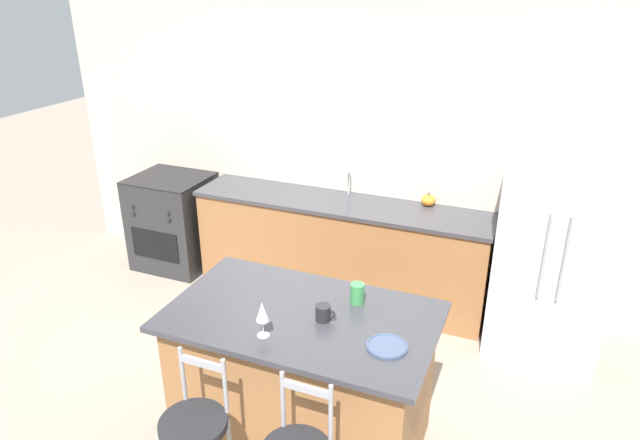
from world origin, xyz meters
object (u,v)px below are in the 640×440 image
at_px(refrigerator, 554,247).
at_px(pumpkin_decoration, 428,200).
at_px(dinner_plate, 387,346).
at_px(tumbler_cup, 357,293).
at_px(bar_stool_near, 196,439).
at_px(oven_range, 174,221).
at_px(wine_glass, 262,312).
at_px(coffee_mug, 323,313).

bearing_deg(refrigerator, pumpkin_decoration, 164.54).
height_order(dinner_plate, pumpkin_decoration, pumpkin_decoration).
xyz_separation_m(refrigerator, tumbler_cup, (-1.09, -1.45, 0.15)).
relative_size(dinner_plate, pumpkin_decoration, 1.85).
xyz_separation_m(dinner_plate, tumbler_cup, (-0.30, 0.37, 0.06)).
distance_m(bar_stool_near, pumpkin_decoration, 2.82).
bearing_deg(tumbler_cup, dinner_plate, -51.22).
bearing_deg(oven_range, dinner_plate, -34.06).
relative_size(oven_range, dinner_plate, 4.19).
bearing_deg(oven_range, refrigerator, -0.62).
xyz_separation_m(bar_stool_near, tumbler_cup, (0.55, 0.98, 0.47)).
relative_size(refrigerator, wine_glass, 8.05).
distance_m(dinner_plate, coffee_mug, 0.43).
relative_size(oven_range, wine_glass, 4.42).
xyz_separation_m(refrigerator, bar_stool_near, (-1.64, -2.43, -0.32)).
distance_m(refrigerator, tumbler_cup, 1.83).
distance_m(oven_range, tumbler_cup, 2.92).
xyz_separation_m(dinner_plate, coffee_mug, (-0.41, 0.11, 0.04)).
distance_m(wine_glass, coffee_mug, 0.38).
xyz_separation_m(refrigerator, oven_range, (-3.55, 0.04, -0.39)).
bearing_deg(coffee_mug, pumpkin_decoration, 85.11).
height_order(refrigerator, coffee_mug, refrigerator).
xyz_separation_m(oven_range, bar_stool_near, (1.91, -2.47, 0.07)).
relative_size(refrigerator, bar_stool_near, 1.72).
bearing_deg(wine_glass, dinner_plate, 13.18).
distance_m(refrigerator, bar_stool_near, 2.95).
xyz_separation_m(refrigerator, wine_glass, (-1.46, -1.98, 0.23)).
distance_m(refrigerator, oven_range, 3.57).
distance_m(bar_stool_near, tumbler_cup, 1.22).
height_order(refrigerator, dinner_plate, refrigerator).
xyz_separation_m(oven_range, dinner_plate, (2.75, -1.86, 0.48)).
bearing_deg(dinner_plate, oven_range, 145.94).
height_order(dinner_plate, coffee_mug, coffee_mug).
xyz_separation_m(tumbler_cup, pumpkin_decoration, (0.05, 1.74, -0.02)).
xyz_separation_m(bar_stool_near, wine_glass, (0.18, 0.45, 0.56)).
bearing_deg(wine_glass, refrigerator, 53.51).
xyz_separation_m(refrigerator, coffee_mug, (-1.21, -1.71, 0.13)).
bearing_deg(wine_glass, coffee_mug, 47.06).
bearing_deg(oven_range, coffee_mug, -36.75).
xyz_separation_m(oven_range, pumpkin_decoration, (2.51, 0.25, 0.51)).
bearing_deg(wine_glass, oven_range, 136.01).
distance_m(dinner_plate, wine_glass, 0.70).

